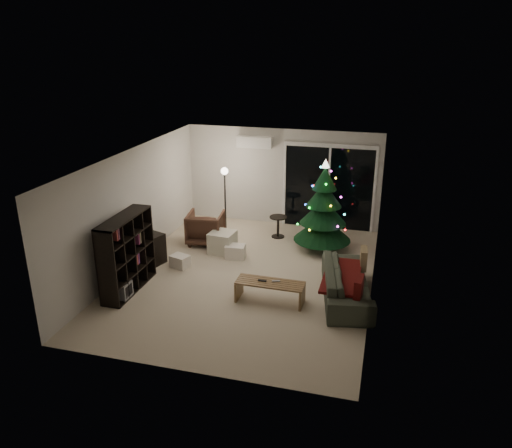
{
  "coord_description": "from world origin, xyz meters",
  "views": [
    {
      "loc": [
        2.59,
        -8.9,
        4.63
      ],
      "look_at": [
        0.1,
        0.3,
        1.05
      ],
      "focal_mm": 35.0,
      "sensor_mm": 36.0,
      "label": 1
    }
  ],
  "objects_px": {
    "media_cabinet": "(142,254)",
    "christmas_tree": "(324,206)",
    "sofa": "(347,283)",
    "bookshelf": "(118,253)",
    "coffee_table": "(270,292)",
    "armchair": "(206,228)"
  },
  "relations": [
    {
      "from": "sofa",
      "to": "christmas_tree",
      "type": "bearing_deg",
      "value": 9.07
    },
    {
      "from": "media_cabinet",
      "to": "christmas_tree",
      "type": "height_order",
      "value": "christmas_tree"
    },
    {
      "from": "armchair",
      "to": "coffee_table",
      "type": "height_order",
      "value": "armchair"
    },
    {
      "from": "media_cabinet",
      "to": "armchair",
      "type": "distance_m",
      "value": 1.87
    },
    {
      "from": "armchair",
      "to": "coffee_table",
      "type": "xyz_separation_m",
      "value": [
        2.15,
        -2.37,
        -0.18
      ]
    },
    {
      "from": "media_cabinet",
      "to": "christmas_tree",
      "type": "distance_m",
      "value": 4.13
    },
    {
      "from": "media_cabinet",
      "to": "coffee_table",
      "type": "height_order",
      "value": "media_cabinet"
    },
    {
      "from": "armchair",
      "to": "coffee_table",
      "type": "distance_m",
      "value": 3.2
    },
    {
      "from": "bookshelf",
      "to": "christmas_tree",
      "type": "bearing_deg",
      "value": 18.77
    },
    {
      "from": "bookshelf",
      "to": "sofa",
      "type": "bearing_deg",
      "value": -11.24
    },
    {
      "from": "media_cabinet",
      "to": "armchair",
      "type": "xyz_separation_m",
      "value": [
        0.79,
        1.69,
        0.05
      ]
    },
    {
      "from": "bookshelf",
      "to": "armchair",
      "type": "xyz_separation_m",
      "value": [
        0.79,
        2.61,
        -0.37
      ]
    },
    {
      "from": "media_cabinet",
      "to": "sofa",
      "type": "distance_m",
      "value": 4.3
    },
    {
      "from": "coffee_table",
      "to": "christmas_tree",
      "type": "xyz_separation_m",
      "value": [
        0.58,
        2.71,
        0.86
      ]
    },
    {
      "from": "bookshelf",
      "to": "christmas_tree",
      "type": "xyz_separation_m",
      "value": [
        3.52,
        2.95,
        0.31
      ]
    },
    {
      "from": "media_cabinet",
      "to": "coffee_table",
      "type": "distance_m",
      "value": 3.02
    },
    {
      "from": "christmas_tree",
      "to": "sofa",
      "type": "bearing_deg",
      "value": -70.56
    },
    {
      "from": "armchair",
      "to": "christmas_tree",
      "type": "xyz_separation_m",
      "value": [
        2.73,
        0.34,
        0.68
      ]
    },
    {
      "from": "media_cabinet",
      "to": "christmas_tree",
      "type": "xyz_separation_m",
      "value": [
        3.52,
        2.03,
        0.73
      ]
    },
    {
      "from": "christmas_tree",
      "to": "media_cabinet",
      "type": "bearing_deg",
      "value": -150.02
    },
    {
      "from": "armchair",
      "to": "christmas_tree",
      "type": "relative_size",
      "value": 0.39
    },
    {
      "from": "bookshelf",
      "to": "sofa",
      "type": "height_order",
      "value": "bookshelf"
    }
  ]
}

